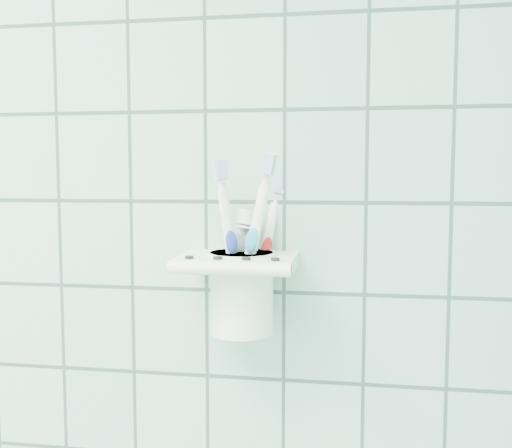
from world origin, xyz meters
TOP-DOWN VIEW (x-y plane):
  - holder_bracket at (0.66, 1.15)m, footprint 0.14×0.11m
  - cup at (0.66, 1.16)m, footprint 0.08×0.08m
  - toothbrush_pink at (0.67, 1.14)m, footprint 0.04×0.03m
  - toothbrush_blue at (0.67, 1.16)m, footprint 0.04×0.06m
  - toothbrush_orange at (0.66, 1.15)m, footprint 0.05×0.02m
  - toothpaste_tube at (0.65, 1.16)m, footprint 0.05×0.04m

SIDE VIEW (x-z plane):
  - cup at x=0.66m, z-range 1.21..1.31m
  - holder_bracket at x=0.66m, z-range 1.27..1.31m
  - toothpaste_tube at x=0.65m, z-range 1.22..1.37m
  - toothbrush_blue at x=0.67m, z-range 1.22..1.41m
  - toothbrush_pink at x=0.67m, z-range 1.22..1.42m
  - toothbrush_orange at x=0.66m, z-range 1.22..1.43m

